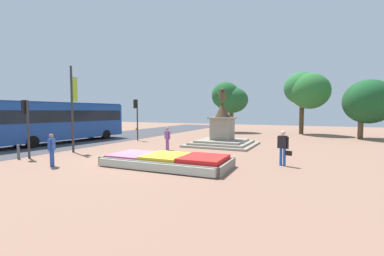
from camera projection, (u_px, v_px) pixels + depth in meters
name	position (u px, v px, depth m)	size (l,w,h in m)	color
ground_plane	(139.00, 160.00, 14.20)	(80.11, 80.11, 0.00)	#8C6651
street_asphalt_strip	(21.00, 148.00, 18.66)	(8.13, 70.10, 0.01)	#3D3D42
flower_planter	(168.00, 161.00, 12.39)	(6.28, 2.82, 0.62)	#38281C
statue_monument	(222.00, 134.00, 20.18)	(4.99, 4.99, 4.51)	gray
traffic_light_near_crossing	(26.00, 117.00, 14.50)	(0.41, 0.29, 3.31)	#2D2D33
traffic_light_mid_block	(136.00, 112.00, 23.43)	(0.41, 0.28, 3.75)	#2D2D33
banner_pole	(72.00, 108.00, 16.55)	(0.14, 0.56, 5.58)	#2D2D33
city_bus	(62.00, 120.00, 21.81)	(3.27, 11.53, 3.42)	#1E4799
pedestrian_with_handbag	(283.00, 146.00, 12.53)	(0.71, 0.35, 1.74)	#264CA5
pedestrian_near_planter	(52.00, 148.00, 12.37)	(0.39, 0.49, 1.60)	#264CA5
pedestrian_crossing_plaza	(167.00, 137.00, 17.68)	(0.53, 0.36, 1.57)	#8C4C99
kerb_bollard_mid_a	(18.00, 151.00, 14.37)	(0.16, 0.16, 0.84)	#4C5156
park_tree_far_left	(306.00, 90.00, 29.50)	(5.07, 5.01, 7.29)	#4C3823
park_tree_behind_statue	(229.00, 98.00, 32.84)	(4.60, 3.89, 6.44)	brown
park_tree_far_right	(369.00, 101.00, 24.41)	(4.54, 4.80, 5.73)	brown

